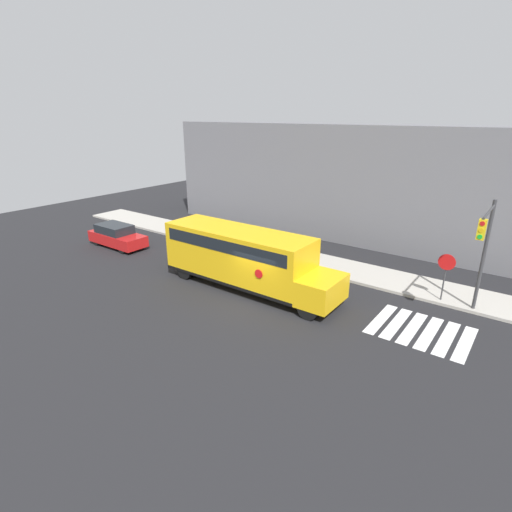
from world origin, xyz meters
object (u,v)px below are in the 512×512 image
object	(u,v)px
school_bus	(243,255)
stop_sign	(446,270)
parked_car	(117,236)
traffic_light	(484,245)

from	to	relation	value
school_bus	stop_sign	world-z (taller)	school_bus
school_bus	stop_sign	bearing A→B (deg)	25.41
school_bus	parked_car	xyz separation A→B (m)	(-11.34, 0.17, -1.03)
school_bus	parked_car	world-z (taller)	school_bus
parked_car	stop_sign	world-z (taller)	stop_sign
stop_sign	traffic_light	size ratio (longest dim) A/B	0.48
parked_car	school_bus	bearing A→B (deg)	-0.86
stop_sign	school_bus	bearing A→B (deg)	-154.59
school_bus	traffic_light	bearing A→B (deg)	17.58
school_bus	traffic_light	xyz separation A→B (m)	(10.47, 3.32, 1.74)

